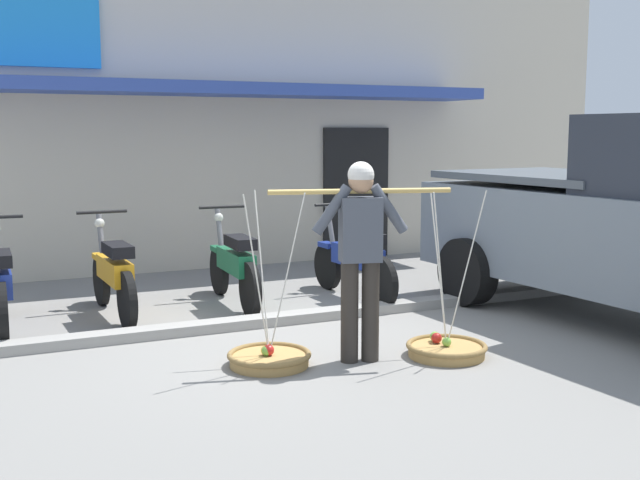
{
  "coord_description": "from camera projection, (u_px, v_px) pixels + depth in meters",
  "views": [
    {
      "loc": [
        -2.81,
        -6.51,
        1.94
      ],
      "look_at": [
        0.52,
        0.6,
        0.85
      ],
      "focal_mm": 43.96,
      "sensor_mm": 36.0,
      "label": 1
    }
  ],
  "objects": [
    {
      "name": "motorcycle_nearest_shop",
      "position": [
        0.0,
        285.0,
        7.66
      ],
      "size": [
        0.54,
        1.82,
        1.09
      ],
      "color": "black",
      "rests_on": "ground"
    },
    {
      "name": "fruit_basket_right_side",
      "position": [
        269.0,
        357.0,
        6.52
      ],
      "size": [
        0.7,
        0.7,
        1.45
      ],
      "color": "#B2894C",
      "rests_on": "ground"
    },
    {
      "name": "fruit_basket_left_side",
      "position": [
        446.0,
        348.0,
        6.8
      ],
      "size": [
        0.7,
        0.7,
        1.45
      ],
      "color": "#B2894C",
      "rests_on": "ground"
    },
    {
      "name": "motorcycle_second_in_row",
      "position": [
        114.0,
        275.0,
        8.2
      ],
      "size": [
        0.54,
        1.82,
        1.09
      ],
      "color": "black",
      "rests_on": "ground"
    },
    {
      "name": "storefront_building",
      "position": [
        186.0,
        122.0,
        13.31
      ],
      "size": [
        13.0,
        6.0,
        4.2
      ],
      "color": "beige",
      "rests_on": "ground"
    },
    {
      "name": "motorcycle_third_in_row",
      "position": [
        234.0,
        266.0,
        8.75
      ],
      "size": [
        0.54,
        1.82,
        1.09
      ],
      "color": "black",
      "rests_on": "ground"
    },
    {
      "name": "motorcycle_end_of_row",
      "position": [
        355.0,
        260.0,
        9.11
      ],
      "size": [
        0.54,
        1.82,
        1.09
      ],
      "color": "black",
      "rests_on": "ground"
    },
    {
      "name": "sidewalk_curb",
      "position": [
        269.0,
        320.0,
        7.91
      ],
      "size": [
        20.0,
        0.24,
        0.1
      ],
      "primitive_type": "cube",
      "color": "gray",
      "rests_on": "ground"
    },
    {
      "name": "fruit_vendor",
      "position": [
        360.0,
        248.0,
        6.53
      ],
      "size": [
        1.51,
        0.44,
        1.7
      ],
      "color": "#2D2823",
      "rests_on": "ground"
    },
    {
      "name": "ground_plane",
      "position": [
        297.0,
        341.0,
        7.29
      ],
      "size": [
        90.0,
        90.0,
        0.0
      ],
      "primitive_type": "plane",
      "color": "gray"
    }
  ]
}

